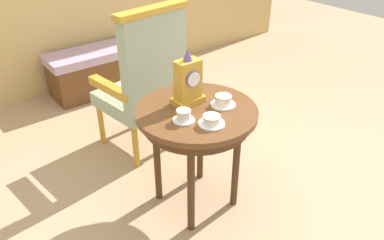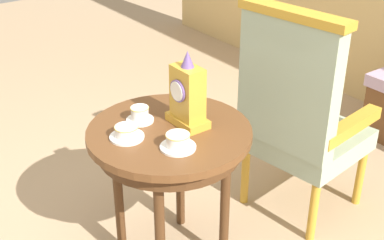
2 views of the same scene
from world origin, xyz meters
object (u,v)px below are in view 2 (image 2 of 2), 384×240
object	(u,v)px
side_table	(170,146)
armchair	(298,113)
teacup_right	(127,133)
mantel_clock	(187,96)
teacup_center	(178,142)
teacup_left	(140,115)

from	to	relation	value
side_table	armchair	size ratio (longest dim) A/B	0.62
side_table	teacup_right	size ratio (longest dim) A/B	4.92
side_table	teacup_right	bearing A→B (deg)	-102.96
mantel_clock	armchair	distance (m)	0.67
teacup_right	mantel_clock	distance (m)	0.30
teacup_center	mantel_clock	xyz separation A→B (m)	(-0.14, 0.15, 0.11)
teacup_left	mantel_clock	size ratio (longest dim) A/B	0.36
side_table	mantel_clock	distance (m)	0.23
teacup_right	teacup_center	world-z (taller)	teacup_center
teacup_right	side_table	bearing A→B (deg)	77.04
teacup_center	mantel_clock	size ratio (longest dim) A/B	0.44
teacup_left	teacup_right	xyz separation A→B (m)	(0.10, -0.12, -0.01)
teacup_left	mantel_clock	xyz separation A→B (m)	(0.15, 0.15, 0.10)
teacup_right	teacup_center	distance (m)	0.23
side_table	teacup_center	xyz separation A→B (m)	(0.15, -0.06, 0.11)
teacup_left	side_table	bearing A→B (deg)	23.90
side_table	teacup_right	world-z (taller)	teacup_right
side_table	armchair	distance (m)	0.72
mantel_clock	armchair	xyz separation A→B (m)	(0.08, 0.62, -0.24)
teacup_right	armchair	xyz separation A→B (m)	(0.13, 0.89, -0.13)
teacup_center	teacup_left	bearing A→B (deg)	-179.81
teacup_center	armchair	bearing A→B (deg)	94.61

